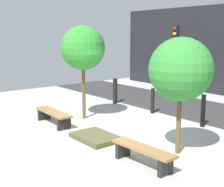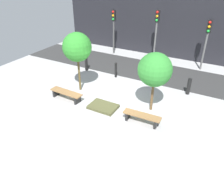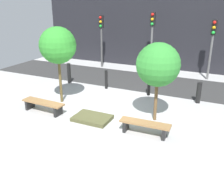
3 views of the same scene
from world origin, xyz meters
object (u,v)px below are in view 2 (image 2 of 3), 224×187
object	(u,v)px
traffic_light_mid_west	(156,27)
traffic_light_mid_east	(207,36)
tree_behind_right_bench	(155,70)
tree_behind_left_bench	(77,47)
bench_right	(142,117)
traffic_light_west	(114,24)
bollard_center	(150,77)
bollard_far_left	(86,63)
planter_bed	(103,107)
bollard_right	(189,86)
bollard_left	(116,70)
bench_left	(66,94)

from	to	relation	value
traffic_light_mid_west	traffic_light_mid_east	bearing A→B (deg)	-0.01
tree_behind_right_bench	tree_behind_left_bench	bearing A→B (deg)	-180.00
bench_right	traffic_light_west	bearing A→B (deg)	124.00
tree_behind_left_bench	traffic_light_west	distance (m)	6.35
tree_behind_right_bench	bollard_center	bearing A→B (deg)	112.32
bollard_far_left	traffic_light_west	size ratio (longest dim) A/B	0.32
bench_right	bollard_center	xyz separation A→B (m)	(-0.98, 3.59, 0.21)
bench_right	planter_bed	world-z (taller)	bench_right
bollard_right	traffic_light_mid_east	world-z (taller)	traffic_light_mid_east
bollard_right	traffic_light_mid_west	bearing A→B (deg)	130.85
bollard_center	traffic_light_mid_west	size ratio (longest dim) A/B	0.29
traffic_light_west	traffic_light_mid_west	distance (m)	3.34
planter_bed	traffic_light_west	distance (m)	8.27
planter_bed	tree_behind_right_bench	size ratio (longest dim) A/B	0.47
traffic_light_mid_west	bollard_right	bearing A→B (deg)	-49.15
traffic_light_mid_east	bench_right	bearing A→B (deg)	-99.57
bollard_left	traffic_light_west	world-z (taller)	traffic_light_west
tree_behind_left_bench	bollard_left	world-z (taller)	tree_behind_left_bench
bollard_right	traffic_light_mid_east	distance (m)	4.23
tree_behind_right_bench	bollard_right	world-z (taller)	tree_behind_right_bench
bench_left	tree_behind_left_bench	size ratio (longest dim) A/B	0.57
bench_left	bollard_right	xyz separation A→B (m)	(5.40, 3.59, 0.13)
tree_behind_left_bench	traffic_light_west	bearing A→B (deg)	101.36
planter_bed	traffic_light_west	world-z (taller)	traffic_light_west
bollard_far_left	traffic_light_mid_west	world-z (taller)	traffic_light_mid_west
bench_left	tree_behind_right_bench	size ratio (longest dim) A/B	0.64
bollard_left	traffic_light_west	size ratio (longest dim) A/B	0.28
bench_right	tree_behind_right_bench	world-z (taller)	tree_behind_right_bench
bollard_right	traffic_light_west	world-z (taller)	traffic_light_west
bench_right	traffic_light_mid_west	bearing A→B (deg)	103.54
bollard_far_left	bench_right	bearing A→B (deg)	-33.63
bench_left	bollard_center	xyz separation A→B (m)	(3.19, 3.59, 0.20)
bollard_center	bollard_right	xyz separation A→B (m)	(2.21, 0.00, -0.07)
planter_bed	traffic_light_mid_east	size ratio (longest dim) A/B	0.42
bench_left	tree_behind_left_bench	bearing A→B (deg)	92.16
bollard_center	traffic_light_west	world-z (taller)	traffic_light_west
bench_right	bollard_center	bearing A→B (deg)	103.15
bollard_left	traffic_light_mid_east	bearing A→B (deg)	40.77
bench_left	tree_behind_left_bench	xyz separation A→B (m)	(0.00, 1.20, 2.13)
tree_behind_left_bench	traffic_light_west	world-z (taller)	traffic_light_west
bollard_center	traffic_light_mid_east	size ratio (longest dim) A/B	0.32
bollard_center	bollard_far_left	bearing A→B (deg)	180.00
tree_behind_right_bench	traffic_light_mid_west	world-z (taller)	traffic_light_mid_west
bench_right	tree_behind_right_bench	distance (m)	2.14
bollard_left	traffic_light_mid_west	size ratio (longest dim) A/B	0.26
traffic_light_mid_east	bollard_right	bearing A→B (deg)	-90.38
bench_left	bollard_center	distance (m)	4.81
bench_left	tree_behind_right_bench	distance (m)	4.69
tree_behind_right_bench	bollard_center	xyz separation A→B (m)	(-0.98, 2.40, -1.56)
tree_behind_right_bench	traffic_light_west	bearing A→B (deg)	131.07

